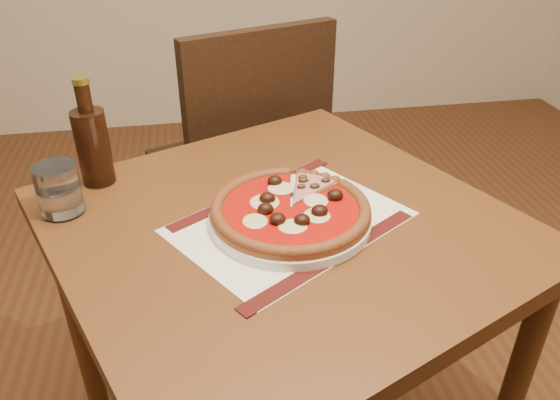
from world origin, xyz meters
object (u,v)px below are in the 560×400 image
at_px(chair_far, 245,155).
at_px(water_glass, 59,190).
at_px(table, 282,261).
at_px(plate, 290,218).
at_px(pizza, 290,209).
at_px(bottle, 93,143).

distance_m(chair_far, water_glass, 0.76).
height_order(chair_far, water_glass, chair_far).
bearing_deg(table, plate, -48.05).
height_order(chair_far, pizza, chair_far).
xyz_separation_m(chair_far, water_glass, (-0.41, -0.58, 0.25)).
relative_size(chair_far, pizza, 3.25).
bearing_deg(table, chair_far, 89.65).
xyz_separation_m(chair_far, bottle, (-0.36, -0.47, 0.29)).
relative_size(chair_far, plate, 3.20).
xyz_separation_m(pizza, bottle, (-0.37, 0.22, 0.06)).
bearing_deg(bottle, table, -30.49).
distance_m(pizza, bottle, 0.43).
height_order(table, pizza, pizza).
height_order(plate, water_glass, water_glass).
height_order(table, chair_far, chair_far).
height_order(chair_far, bottle, bottle).
relative_size(table, bottle, 4.64).
bearing_deg(chair_far, pizza, 70.60).
relative_size(table, plate, 3.49).
distance_m(plate, water_glass, 0.44).
relative_size(plate, water_glass, 3.04).
bearing_deg(plate, bottle, 148.70).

